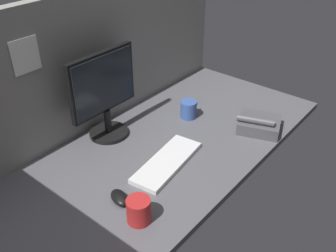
{
  "coord_description": "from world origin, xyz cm",
  "views": [
    {
      "loc": [
        -98.27,
        -90.71,
        99.21
      ],
      "look_at": [
        -0.41,
        0.0,
        14.0
      ],
      "focal_mm": 40.73,
      "sensor_mm": 36.0,
      "label": 1
    }
  ],
  "objects": [
    {
      "name": "ground_plane",
      "position": [
        0.0,
        0.0,
        -1.5
      ],
      "size": [
        180.0,
        80.0,
        3.0
      ],
      "primitive_type": "cube",
      "color": "#515156"
    },
    {
      "name": "cubicle_wall_back",
      "position": [
        -0.03,
        37.5,
        31.63
      ],
      "size": [
        180.0,
        5.5,
        63.22
      ],
      "color": "gray",
      "rests_on": "ground_plane"
    },
    {
      "name": "monitor",
      "position": [
        -1.03,
        25.11,
        21.7
      ],
      "size": [
        35.38,
        18.0,
        40.31
      ],
      "color": "black",
      "rests_on": "ground_plane"
    },
    {
      "name": "mug_red_plastic",
      "position": [
        -31.64,
        -23.24,
        4.63
      ],
      "size": [
        8.58,
        8.58,
        9.26
      ],
      "color": "red",
      "rests_on": "ground_plane"
    },
    {
      "name": "keyboard",
      "position": [
        -1.16,
        -10.8,
        1.0
      ],
      "size": [
        38.4,
        17.82,
        2.0
      ],
      "primitive_type": "cube",
      "rotation": [
        0.0,
        0.0,
        0.13
      ],
      "color": "silver",
      "rests_on": "ground_plane"
    },
    {
      "name": "desk_phone",
      "position": [
        46.72,
        -27.74,
        3.19
      ],
      "size": [
        22.47,
        23.67,
        8.8
      ],
      "color": "#4C4C51",
      "rests_on": "ground_plane"
    },
    {
      "name": "mouse",
      "position": [
        -29.27,
        -11.22,
        1.7
      ],
      "size": [
        8.45,
        10.91,
        3.4
      ],
      "primitive_type": "ellipsoid",
      "rotation": [
        0.0,
        0.0,
        -0.34
      ],
      "color": "black",
      "rests_on": "ground_plane"
    },
    {
      "name": "mug_ceramic_blue",
      "position": [
        35.25,
        5.18,
        4.37
      ],
      "size": [
        11.31,
        8.1,
        8.71
      ],
      "color": "#38569E",
      "rests_on": "ground_plane"
    }
  ]
}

